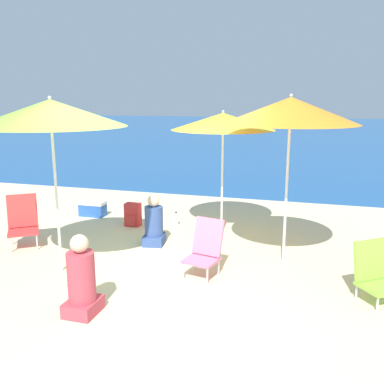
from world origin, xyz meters
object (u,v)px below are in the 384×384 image
(person_seated_far, at_px, (82,281))
(beach_umbrella_orange, at_px, (290,111))
(beach_umbrella_lime, at_px, (51,113))
(beach_chair_red, at_px, (23,221))
(beach_chair_pink, at_px, (205,247))
(water_bottle, at_px, (176,220))
(backpack_red, at_px, (133,215))
(beach_chair_lime, at_px, (375,272))
(person_seated_near, at_px, (154,224))
(cooler_box, at_px, (93,209))
(beach_umbrella_yellow, at_px, (223,122))

(person_seated_far, bearing_deg, beach_umbrella_orange, 45.17)
(beach_umbrella_lime, bearing_deg, beach_chair_red, 147.22)
(beach_chair_pink, relative_size, water_bottle, 2.94)
(person_seated_far, bearing_deg, water_bottle, 91.40)
(person_seated_far, bearing_deg, backpack_red, 104.80)
(beach_chair_lime, height_order, water_bottle, beach_chair_lime)
(beach_chair_red, relative_size, water_bottle, 3.17)
(person_seated_near, bearing_deg, beach_chair_red, -171.10)
(person_seated_near, relative_size, cooler_box, 1.57)
(beach_umbrella_lime, distance_m, beach_umbrella_orange, 3.15)
(beach_chair_lime, relative_size, person_seated_near, 0.84)
(beach_chair_lime, xyz_separation_m, person_seated_near, (-3.25, 1.07, 0.01))
(person_seated_far, xyz_separation_m, cooler_box, (-1.90, 3.64, -0.23))
(beach_umbrella_orange, height_order, beach_chair_red, beach_umbrella_orange)
(beach_umbrella_orange, bearing_deg, person_seated_near, 170.60)
(backpack_red, bearing_deg, beach_chair_red, -130.74)
(beach_umbrella_orange, relative_size, beach_chair_pink, 3.17)
(person_seated_far, xyz_separation_m, backpack_red, (-0.83, 3.24, -0.18))
(beach_chair_lime, relative_size, beach_chair_pink, 0.92)
(beach_chair_lime, bearing_deg, person_seated_far, 165.96)
(beach_umbrella_yellow, relative_size, beach_umbrella_orange, 0.89)
(person_seated_near, height_order, backpack_red, person_seated_near)
(backpack_red, xyz_separation_m, cooler_box, (-1.07, 0.40, -0.06))
(person_seated_near, xyz_separation_m, person_seated_far, (0.07, -2.39, 0.04))
(beach_umbrella_orange, relative_size, water_bottle, 9.33)
(beach_chair_lime, relative_size, person_seated_far, 0.76)
(beach_chair_lime, distance_m, water_bottle, 3.92)
(person_seated_far, relative_size, backpack_red, 2.14)
(beach_umbrella_lime, bearing_deg, beach_chair_lime, 4.59)
(beach_umbrella_yellow, xyz_separation_m, beach_chair_pink, (0.16, -1.77, -1.60))
(beach_umbrella_orange, bearing_deg, cooler_box, 157.92)
(beach_chair_red, height_order, person_seated_near, person_seated_near)
(beach_umbrella_yellow, height_order, beach_chair_pink, beach_umbrella_yellow)
(beach_umbrella_yellow, distance_m, beach_umbrella_lime, 2.87)
(backpack_red, bearing_deg, beach_chair_lime, -25.60)
(beach_chair_pink, relative_size, person_seated_near, 0.91)
(beach_chair_red, xyz_separation_m, backpack_red, (1.28, 1.49, -0.20))
(beach_umbrella_lime, bearing_deg, backpack_red, 87.76)
(beach_chair_lime, bearing_deg, beach_chair_pink, 140.15)
(beach_umbrella_orange, bearing_deg, beach_umbrella_lime, -160.60)
(person_seated_near, height_order, person_seated_far, person_seated_far)
(cooler_box, bearing_deg, water_bottle, -4.16)
(person_seated_far, relative_size, water_bottle, 3.58)
(beach_chair_pink, bearing_deg, backpack_red, 148.63)
(beach_umbrella_orange, xyz_separation_m, cooler_box, (-3.95, 1.60, -2.05))
(beach_umbrella_lime, height_order, cooler_box, beach_umbrella_lime)
(beach_chair_pink, xyz_separation_m, person_seated_near, (-1.11, 0.95, -0.04))
(beach_umbrella_orange, xyz_separation_m, beach_chair_lime, (1.13, -0.72, -1.87))
(backpack_red, height_order, water_bottle, backpack_red)
(water_bottle, bearing_deg, backpack_red, -161.17)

